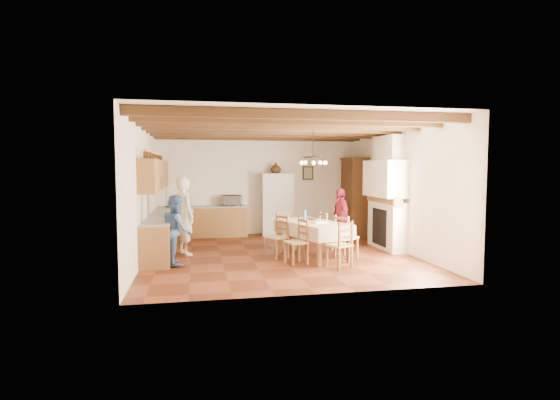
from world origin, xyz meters
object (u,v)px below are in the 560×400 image
object	(u,v)px
refrigerator	(278,204)
chair_right_near	(346,236)
chair_left_far	(277,236)
person_woman_red	(340,217)
dining_table	(313,225)
chair_end_near	(339,244)
person_man	(185,216)
hutch	(354,197)
chair_end_far	(286,230)
chair_left_near	(296,241)
person_woman_blue	(177,230)
microwave	(232,200)
chair_right_far	(329,232)

from	to	relation	value
refrigerator	chair_right_near	distance (m)	3.76
chair_left_far	person_woman_red	distance (m)	2.24
dining_table	person_woman_red	distance (m)	1.72
refrigerator	chair_left_far	distance (m)	3.43
chair_left_far	person_woman_red	xyz separation A→B (m)	(1.90, 1.17, 0.27)
chair_end_near	person_man	bearing A→B (deg)	-59.06
hutch	chair_end_far	size ratio (longest dim) A/B	2.40
chair_left_far	chair_left_near	bearing A→B (deg)	-8.19
chair_left_near	person_woman_blue	distance (m)	2.51
hutch	chair_left_far	xyz separation A→B (m)	(-2.85, -2.72, -0.67)
dining_table	microwave	xyz separation A→B (m)	(-1.51, 3.44, 0.33)
hutch	microwave	size ratio (longest dim) A/B	4.13
refrigerator	chair_left_near	size ratio (longest dim) A/B	1.92
microwave	hutch	bearing A→B (deg)	2.57
chair_left_near	microwave	distance (m)	4.16
chair_right_far	microwave	size ratio (longest dim) A/B	1.72
chair_right_far	person_man	bearing A→B (deg)	74.87
chair_end_far	microwave	distance (m)	2.73
chair_left_far	chair_right_far	bearing A→B (deg)	77.26
dining_table	person_woman_red	size ratio (longest dim) A/B	1.38
person_woman_blue	chair_end_near	bearing A→B (deg)	-116.31
refrigerator	person_man	distance (m)	3.75
chair_right_far	microwave	world-z (taller)	microwave
dining_table	chair_end_near	bearing A→B (deg)	-75.86
dining_table	chair_right_far	bearing A→B (deg)	44.93
chair_left_far	chair_end_near	xyz separation A→B (m)	(1.06, -1.22, 0.00)
chair_end_near	person_woman_red	distance (m)	2.54
hutch	chair_end_near	distance (m)	4.38
chair_right_near	microwave	xyz separation A→B (m)	(-2.25, 3.57, 0.57)
chair_left_far	chair_end_far	bearing A→B (deg)	125.81
person_woman_red	microwave	bearing A→B (deg)	-131.92
dining_table	person_woman_blue	size ratio (longest dim) A/B	1.41
person_woman_red	hutch	bearing A→B (deg)	145.53
chair_left_near	person_man	xyz separation A→B (m)	(-2.32, 1.44, 0.43)
chair_end_near	person_man	size ratio (longest dim) A/B	0.53
hutch	person_woman_red	size ratio (longest dim) A/B	1.54
dining_table	person_man	world-z (taller)	person_man
chair_end_far	person_woman_red	world-z (taller)	person_woman_red
dining_table	refrigerator	bearing A→B (deg)	92.39
chair_left_far	chair_end_near	distance (m)	1.61
chair_left_near	person_man	distance (m)	2.76
chair_left_far	chair_end_far	xyz separation A→B (m)	(0.39, 0.86, 0.00)
chair_end_far	person_man	bearing A→B (deg)	175.04
person_man	microwave	xyz separation A→B (m)	(1.32, 2.56, 0.15)
chair_end_near	chair_right_far	bearing A→B (deg)	-127.59
chair_right_near	person_woman_red	bearing A→B (deg)	-46.52
dining_table	chair_right_far	xyz separation A→B (m)	(0.57, 0.57, -0.25)
refrigerator	person_woman_blue	size ratio (longest dim) A/B	1.26
chair_left_near	chair_right_near	distance (m)	1.33
person_man	chair_end_far	bearing A→B (deg)	-111.04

